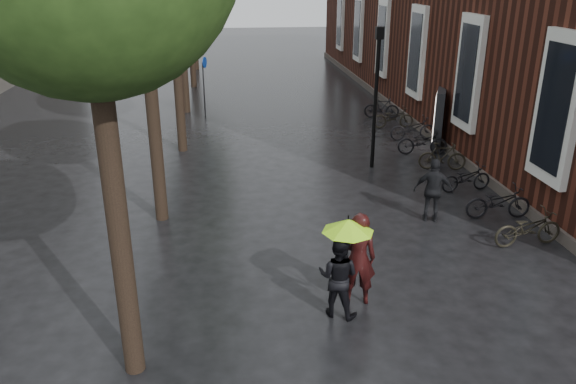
{
  "coord_description": "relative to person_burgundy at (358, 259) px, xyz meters",
  "views": [
    {
      "loc": [
        -2.41,
        -6.67,
        6.02
      ],
      "look_at": [
        -1.02,
        5.1,
        1.34
      ],
      "focal_mm": 35.0,
      "sensor_mm": 36.0,
      "label": 1
    }
  ],
  "objects": [
    {
      "name": "parked_bicycles",
      "position": [
        4.55,
        7.97,
        -0.5
      ],
      "size": [
        2.01,
        13.17,
        0.91
      ],
      "color": "black",
      "rests_on": "ground"
    },
    {
      "name": "person_black",
      "position": [
        -0.45,
        -0.37,
        -0.14
      ],
      "size": [
        0.97,
        0.89,
        1.6
      ],
      "primitive_type": "imported",
      "rotation": [
        0.0,
        0.0,
        2.66
      ],
      "color": "black",
      "rests_on": "ground"
    },
    {
      "name": "ad_lightbox",
      "position": [
        5.27,
        9.71,
        0.12
      ],
      "size": [
        0.32,
        1.4,
        2.11
      ],
      "rotation": [
        0.0,
        0.0,
        -0.41
      ],
      "color": "black",
      "rests_on": "ground"
    },
    {
      "name": "person_burgundy",
      "position": [
        0.0,
        0.0,
        0.0
      ],
      "size": [
        0.75,
        0.55,
        1.88
      ],
      "primitive_type": "imported",
      "rotation": [
        0.0,
        0.0,
        2.99
      ],
      "color": "black",
      "rests_on": "ground"
    },
    {
      "name": "lamp_post",
      "position": [
        2.37,
        7.86,
        1.76
      ],
      "size": [
        0.23,
        0.23,
        4.46
      ],
      "rotation": [
        0.0,
        0.0,
        0.03
      ],
      "color": "black",
      "rests_on": "ground"
    },
    {
      "name": "lime_umbrella",
      "position": [
        -0.26,
        -0.16,
        0.78
      ],
      "size": [
        0.97,
        0.97,
        1.44
      ],
      "rotation": [
        0.0,
        0.0,
        -0.02
      ],
      "color": "black",
      "rests_on": "ground"
    },
    {
      "name": "cycle_sign",
      "position": [
        -3.17,
        15.64,
        0.76
      ],
      "size": [
        0.14,
        0.47,
        2.58
      ],
      "rotation": [
        0.0,
        0.0,
        -0.33
      ],
      "color": "#262628",
      "rests_on": "ground"
    },
    {
      "name": "pedestrian_walking",
      "position": [
        2.8,
        3.53,
        -0.1
      ],
      "size": [
        1.06,
        0.71,
        1.68
      ],
      "primitive_type": "imported",
      "rotation": [
        0.0,
        0.0,
        2.8
      ],
      "color": "black",
      "rests_on": "ground"
    }
  ]
}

